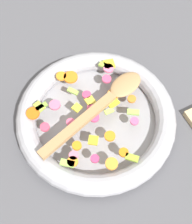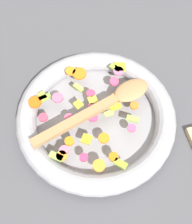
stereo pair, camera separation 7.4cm
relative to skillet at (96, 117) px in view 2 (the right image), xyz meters
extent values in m
plane|color=#4C4C51|center=(0.00, 0.00, -0.02)|extent=(4.00, 4.00, 0.00)
cylinder|color=gray|center=(0.00, 0.00, -0.02)|extent=(0.34, 0.34, 0.01)
torus|color=#9E9EA5|center=(0.00, 0.00, 0.00)|extent=(0.39, 0.39, 0.05)
cylinder|color=#DD5E17|center=(-0.03, 0.09, 0.03)|extent=(0.03, 0.03, 0.01)
cylinder|color=orange|center=(-0.02, 0.06, 0.03)|extent=(0.04, 0.04, 0.01)
cylinder|color=orange|center=(-0.13, -0.03, 0.03)|extent=(0.03, 0.03, 0.01)
cylinder|color=orange|center=(0.13, -0.03, 0.03)|extent=(0.03, 0.03, 0.01)
cylinder|color=orange|center=(0.01, 0.09, 0.03)|extent=(0.03, 0.03, 0.01)
cylinder|color=orange|center=(-0.06, -0.14, 0.03)|extent=(0.05, 0.05, 0.01)
cylinder|color=orange|center=(-0.12, -0.01, 0.03)|extent=(0.05, 0.05, 0.01)
cylinder|color=orange|center=(0.07, 0.00, 0.03)|extent=(0.03, 0.03, 0.01)
cylinder|color=orange|center=(0.06, -0.08, 0.03)|extent=(0.03, 0.03, 0.01)
cylinder|color=orange|center=(0.12, 0.01, 0.03)|extent=(0.03, 0.03, 0.01)
cylinder|color=orange|center=(0.09, -0.10, 0.03)|extent=(0.03, 0.03, 0.01)
cube|color=#90AF30|center=(0.14, 0.02, 0.03)|extent=(0.03, 0.03, 0.01)
cube|color=#BCD251|center=(0.00, -0.01, 0.03)|extent=(0.01, 0.02, 0.01)
cube|color=#83B33F|center=(-0.07, -0.11, 0.03)|extent=(0.02, 0.03, 0.01)
cube|color=#91B940|center=(-0.11, 0.08, 0.03)|extent=(0.03, 0.03, 0.01)
cube|color=#A2BC3F|center=(-0.07, -0.12, 0.03)|extent=(0.03, 0.02, 0.01)
cube|color=#96C64F|center=(0.04, 0.08, 0.03)|extent=(0.03, 0.03, 0.01)
cube|color=#B0D256|center=(0.01, 0.03, 0.03)|extent=(0.01, 0.02, 0.01)
cube|color=#93C850|center=(0.09, -0.11, 0.03)|extent=(0.03, 0.03, 0.01)
cube|color=#9EC84E|center=(-0.08, -0.03, 0.03)|extent=(0.03, 0.03, 0.01)
cylinder|color=#D96588|center=(-0.06, -0.08, 0.03)|extent=(0.03, 0.03, 0.01)
cylinder|color=#E44973|center=(-0.07, 0.07, 0.03)|extent=(0.03, 0.03, 0.01)
cylinder|color=#DF4173|center=(0.01, -0.01, 0.03)|extent=(0.02, 0.02, 0.01)
cylinder|color=#D1415C|center=(-0.05, 0.09, 0.03)|extent=(0.04, 0.04, 0.01)
cylinder|color=#D63F67|center=(-0.05, 0.00, 0.03)|extent=(0.03, 0.03, 0.01)
cylinder|color=#E05377|center=(0.00, -0.07, 0.03)|extent=(0.02, 0.02, 0.01)
cylinder|color=#CE3968|center=(0.10, -0.05, 0.03)|extent=(0.02, 0.02, 0.01)
cylinder|color=#D7435F|center=(-0.02, -0.12, 0.03)|extent=(0.03, 0.03, 0.01)
cylinder|color=#E75376|center=(-0.01, -0.01, 0.03)|extent=(0.03, 0.03, 0.01)
cylinder|color=pink|center=(-0.10, 0.08, 0.03)|extent=(0.04, 0.04, 0.01)
cylinder|color=#E46E88|center=(0.08, -0.09, 0.03)|extent=(0.02, 0.02, 0.01)
cylinder|color=#DE5484|center=(0.06, 0.07, 0.03)|extent=(0.02, 0.02, 0.01)
cube|color=yellow|center=(-0.11, 0.09, 0.03)|extent=(0.03, 0.03, 0.01)
cube|color=gold|center=(0.06, -0.04, 0.03)|extent=(0.03, 0.03, 0.01)
cube|color=gold|center=(-0.03, -0.04, 0.03)|extent=(0.03, 0.03, 0.01)
cube|color=yellow|center=(-0.01, 0.05, 0.03)|extent=(0.03, 0.03, 0.01)
cube|color=gold|center=(-0.03, 0.00, 0.03)|extent=(0.02, 0.02, 0.01)
cube|color=#A87F51|center=(0.02, -0.05, 0.04)|extent=(0.09, 0.22, 0.01)
ellipsoid|color=#A87F51|center=(-0.03, 0.10, 0.04)|extent=(0.08, 0.10, 0.01)
camera|label=1|loc=(0.32, -0.16, 0.68)|focal=50.00mm
camera|label=2|loc=(0.35, -0.09, 0.68)|focal=50.00mm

